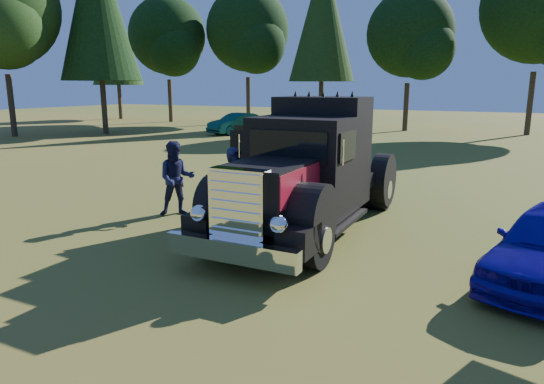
{
  "coord_description": "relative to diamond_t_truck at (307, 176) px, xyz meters",
  "views": [
    {
      "loc": [
        3.22,
        -6.88,
        3.26
      ],
      "look_at": [
        -1.06,
        1.7,
        1.14
      ],
      "focal_mm": 32.0,
      "sensor_mm": 36.0,
      "label": 1
    }
  ],
  "objects": [
    {
      "name": "spectator_far",
      "position": [
        -3.49,
        -0.2,
        -0.33
      ],
      "size": [
        1.17,
        1.14,
        1.9
      ],
      "primitive_type": "imported",
      "rotation": [
        0.0,
        0.0,
        0.68
      ],
      "color": "#1F2C49",
      "rests_on": "ground"
    },
    {
      "name": "treeline",
      "position": [
        -2.59,
        24.14,
        6.39
      ],
      "size": [
        72.1,
        24.04,
        13.84
      ],
      "color": "#2D2116",
      "rests_on": "ground"
    },
    {
      "name": "diamond_t_truck",
      "position": [
        0.0,
        0.0,
        0.0
      ],
      "size": [
        3.38,
        7.16,
        3.0
      ],
      "color": "black",
      "rests_on": "ground"
    },
    {
      "name": "distant_teal_car",
      "position": [
        -12.98,
        18.9,
        -0.58
      ],
      "size": [
        2.79,
        4.52,
        1.41
      ],
      "primitive_type": "imported",
      "rotation": [
        0.0,
        0.0,
        -0.33
      ],
      "color": "#0A353C",
      "rests_on": "ground"
    },
    {
      "name": "ground",
      "position": [
        0.83,
        -3.03,
        -1.28
      ],
      "size": [
        120.0,
        120.0,
        0.0
      ],
      "primitive_type": "plane",
      "color": "#3D5F1C",
      "rests_on": "ground"
    },
    {
      "name": "spectator_near",
      "position": [
        -1.39,
        -0.78,
        -0.32
      ],
      "size": [
        0.72,
        0.83,
        1.92
      ],
      "primitive_type": "imported",
      "rotation": [
        0.0,
        0.0,
        1.13
      ],
      "color": "#1D1E43",
      "rests_on": "ground"
    }
  ]
}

